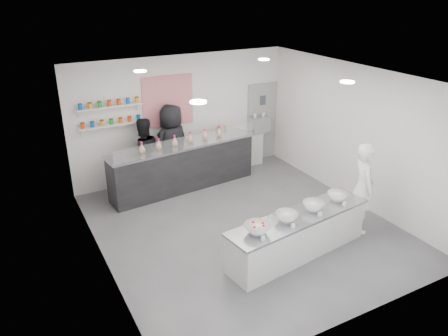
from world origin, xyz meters
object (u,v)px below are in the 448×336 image
at_px(back_bar, 184,167).
at_px(woman_prep, 363,188).
at_px(prep_counter, 299,235).
at_px(espresso_ledge, 241,150).
at_px(staff_right, 172,145).
at_px(staff_left, 144,155).
at_px(espresso_machine, 259,124).

height_order(back_bar, woman_prep, woman_prep).
xyz_separation_m(prep_counter, woman_prep, (1.60, 0.14, 0.51)).
distance_m(espresso_ledge, woman_prep, 3.97).
bearing_deg(staff_right, staff_left, -20.39).
bearing_deg(staff_right, espresso_ledge, 166.24).
bearing_deg(woman_prep, staff_right, 57.46).
bearing_deg(woman_prep, staff_left, 64.40).
bearing_deg(prep_counter, back_bar, 93.73).
relative_size(espresso_machine, woman_prep, 0.28).
xyz_separation_m(espresso_ledge, staff_right, (-2.00, -0.19, 0.55)).
bearing_deg(staff_right, woman_prep, 103.69).
xyz_separation_m(espresso_machine, staff_right, (-2.54, -0.19, -0.09)).
bearing_deg(espresso_machine, prep_counter, -112.96).
distance_m(woman_prep, staff_left, 4.88).
distance_m(back_bar, staff_right, 0.58).
distance_m(prep_counter, staff_left, 4.20).
relative_size(espresso_ledge, staff_left, 0.68).
distance_m(back_bar, espresso_ledge, 1.98).
xyz_separation_m(back_bar, staff_left, (-0.82, 0.39, 0.32)).
height_order(back_bar, espresso_machine, espresso_machine).
xyz_separation_m(espresso_machine, staff_left, (-3.25, -0.18, -0.20)).
bearing_deg(back_bar, woman_prep, -61.08).
height_order(prep_counter, staff_right, staff_right).
xyz_separation_m(staff_left, staff_right, (0.71, -0.01, 0.11)).
distance_m(prep_counter, espresso_machine, 4.46).
bearing_deg(back_bar, espresso_ledge, 11.16).
xyz_separation_m(prep_counter, staff_right, (-0.82, 3.87, 0.59)).
xyz_separation_m(back_bar, woman_prep, (2.31, -3.35, 0.35)).
height_order(back_bar, staff_right, staff_right).
xyz_separation_m(woman_prep, staff_right, (-2.42, 3.73, 0.08)).
distance_m(staff_left, staff_right, 0.72).
relative_size(espresso_machine, staff_left, 0.29).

